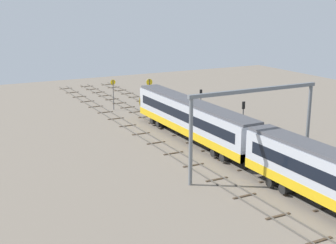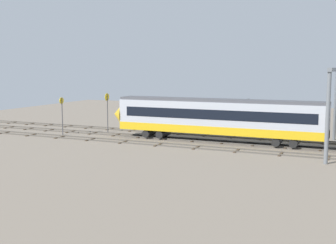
{
  "view_description": "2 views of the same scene",
  "coord_description": "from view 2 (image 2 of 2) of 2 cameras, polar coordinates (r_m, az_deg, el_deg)",
  "views": [
    {
      "loc": [
        -48.39,
        27.65,
        16.62
      ],
      "look_at": [
        2.36,
        1.47,
        1.72
      ],
      "focal_mm": 50.29,
      "sensor_mm": 36.0,
      "label": 1
    },
    {
      "loc": [
        -15.51,
        47.6,
        8.51
      ],
      "look_at": [
        4.68,
        1.16,
        2.17
      ],
      "focal_mm": 46.71,
      "sensor_mm": 36.0,
      "label": 2
    }
  ],
  "objects": [
    {
      "name": "track_near_foreground",
      "position": [
        54.82,
        6.78,
        -1.78
      ],
      "size": [
        84.03,
        2.4,
        0.16
      ],
      "color": "#59544C",
      "rests_on": "ground"
    },
    {
      "name": "speed_sign_near_foreground",
      "position": [
        56.87,
        -13.67,
        1.4
      ],
      "size": [
        0.14,
        0.82,
        4.76
      ],
      "color": "#4C4C51",
      "rests_on": "ground"
    },
    {
      "name": "track_with_train",
      "position": [
        50.77,
        5.37,
        -2.47
      ],
      "size": [
        84.03,
        2.4,
        0.16
      ],
      "color": "#59544C",
      "rests_on": "ground"
    },
    {
      "name": "relay_cabinet",
      "position": [
        59.03,
        2.71,
        -0.35
      ],
      "size": [
        1.22,
        0.82,
        1.66
      ],
      "color": "#597259",
      "rests_on": "ground"
    },
    {
      "name": "signal_light_trackside_departure",
      "position": [
        58.84,
        0.51,
        1.62
      ],
      "size": [
        0.31,
        0.32,
        4.35
      ],
      "color": "#4C4C51",
      "rests_on": "ground"
    },
    {
      "name": "signal_light_trackside_approach",
      "position": [
        55.34,
        10.4,
        1.34
      ],
      "size": [
        0.31,
        0.32,
        4.64
      ],
      "color": "#4C4C51",
      "rests_on": "ground"
    },
    {
      "name": "overhead_gantry",
      "position": [
        47.56,
        20.73,
        3.84
      ],
      "size": [
        0.4,
        14.66,
        8.49
      ],
      "color": "slate",
      "rests_on": "ground"
    },
    {
      "name": "track_middle",
      "position": [
        46.76,
        3.73,
        -3.29
      ],
      "size": [
        84.03,
        2.4,
        0.16
      ],
      "color": "#59544C",
      "rests_on": "ground"
    },
    {
      "name": "speed_sign_mid_trackside",
      "position": [
        58.07,
        -7.93,
        2.01
      ],
      "size": [
        0.14,
        0.99,
        5.14
      ],
      "color": "#4C4C51",
      "rests_on": "ground"
    },
    {
      "name": "train",
      "position": [
        48.03,
        20.09,
        -0.3
      ],
      "size": [
        50.4,
        3.24,
        4.8
      ],
      "color": "#B7BCC6",
      "rests_on": "ground"
    },
    {
      "name": "ground_plane",
      "position": [
        50.78,
        5.37,
        -2.55
      ],
      "size": [
        100.03,
        100.03,
        0.0
      ],
      "primitive_type": "plane",
      "color": "gray"
    }
  ]
}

